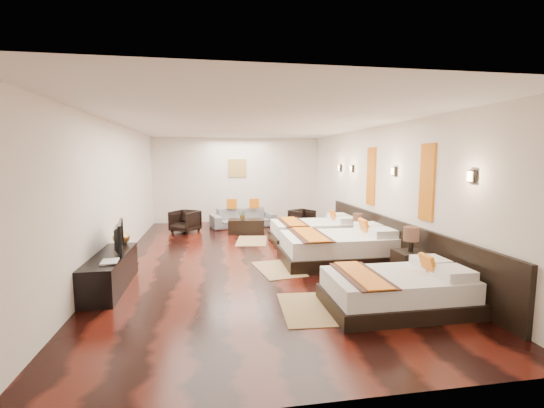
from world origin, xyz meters
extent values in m
cube|color=black|center=(0.00, 0.00, 0.00)|extent=(5.50, 9.50, 0.01)
cube|color=white|center=(0.00, 0.00, 2.80)|extent=(5.50, 9.50, 0.01)
cube|color=silver|center=(0.00, 4.75, 1.40)|extent=(5.50, 0.01, 2.80)
cube|color=silver|center=(-2.75, 0.00, 1.40)|extent=(0.01, 9.50, 2.80)
cube|color=silver|center=(2.75, 0.00, 1.40)|extent=(0.01, 9.50, 2.80)
cube|color=black|center=(2.71, -0.80, 0.45)|extent=(0.08, 6.60, 0.90)
cube|color=black|center=(1.67, -2.96, 0.10)|extent=(1.98, 1.22, 0.21)
cube|color=white|center=(1.67, -2.96, 0.35)|extent=(1.88, 1.13, 0.28)
cube|color=orange|center=(2.14, -2.96, 0.60)|extent=(0.15, 0.30, 0.30)
cube|color=#38190F|center=(1.15, -2.96, 0.50)|extent=(0.52, 1.24, 0.02)
cube|color=orange|center=(1.15, -2.96, 0.51)|extent=(0.36, 1.24, 0.02)
cube|color=black|center=(1.67, -0.59, 0.12)|extent=(2.30, 1.43, 0.24)
cube|color=white|center=(1.67, -0.59, 0.41)|extent=(2.19, 1.32, 0.33)
cube|color=orange|center=(2.22, -0.59, 0.70)|extent=(0.17, 0.35, 0.35)
cube|color=#38190F|center=(1.07, -0.59, 0.58)|extent=(0.60, 1.45, 0.02)
cube|color=orange|center=(1.07, -0.59, 0.60)|extent=(0.42, 1.45, 0.02)
cube|color=black|center=(1.67, 1.23, 0.11)|extent=(2.13, 1.32, 0.22)
cube|color=white|center=(1.67, 1.23, 0.38)|extent=(2.03, 1.22, 0.30)
cube|color=orange|center=(2.18, 1.23, 0.65)|extent=(0.16, 0.32, 0.33)
cube|color=#38190F|center=(1.11, 1.23, 0.54)|extent=(0.56, 1.34, 0.02)
cube|color=orange|center=(1.11, 1.23, 0.55)|extent=(0.39, 1.34, 0.02)
cube|color=black|center=(2.44, -1.97, 0.27)|extent=(0.48, 0.48, 0.54)
cylinder|color=black|center=(2.44, -1.97, 0.64)|extent=(0.09, 0.09, 0.21)
cylinder|color=#3F2619|center=(2.44, -1.97, 0.84)|extent=(0.26, 0.26, 0.24)
cube|color=black|center=(2.44, 0.31, 0.24)|extent=(0.43, 0.43, 0.48)
cylinder|color=black|center=(2.44, 0.31, 0.57)|extent=(0.08, 0.08, 0.19)
cylinder|color=#3F2619|center=(2.44, 0.31, 0.74)|extent=(0.23, 0.23, 0.21)
cube|color=#9E7D50|center=(0.45, -2.79, 0.01)|extent=(0.82, 1.24, 0.01)
cube|color=#9E7D50|center=(0.37, -0.89, 0.01)|extent=(0.94, 1.31, 0.01)
cube|color=#9E7D50|center=(0.14, 1.63, 0.01)|extent=(0.94, 1.31, 0.01)
cube|color=black|center=(-2.50, -1.46, 0.28)|extent=(0.50, 1.80, 0.55)
imported|color=black|center=(-2.45, -1.27, 0.80)|extent=(0.28, 0.89, 0.51)
imported|color=black|center=(-2.50, -1.93, 0.57)|extent=(0.27, 0.35, 0.03)
imported|color=brown|center=(-2.50, -0.65, 0.70)|extent=(0.32, 0.32, 0.31)
imported|color=slate|center=(0.10, 3.71, 0.29)|extent=(2.10, 1.18, 0.58)
imported|color=black|center=(-1.63, 3.08, 0.32)|extent=(0.95, 0.96, 0.63)
imported|color=black|center=(1.84, 3.13, 0.29)|extent=(0.84, 0.85, 0.58)
cube|color=black|center=(0.10, 2.66, 0.20)|extent=(1.05, 0.61, 0.40)
imported|color=#2C5D1F|center=(0.00, 2.65, 0.54)|extent=(0.30, 0.28, 0.27)
cube|color=#D86014|center=(2.73, -1.90, 1.70)|extent=(0.04, 0.40, 1.30)
cube|color=#D86014|center=(2.73, 0.30, 1.70)|extent=(0.04, 0.40, 1.30)
cube|color=black|center=(2.71, -3.00, 1.85)|extent=(0.06, 0.12, 0.18)
cube|color=#FFD18C|center=(2.68, -3.00, 1.85)|extent=(0.02, 0.10, 0.14)
cube|color=black|center=(2.71, -0.80, 1.85)|extent=(0.06, 0.12, 0.18)
cube|color=#FFD18C|center=(2.68, -0.80, 1.85)|extent=(0.02, 0.10, 0.14)
cube|color=black|center=(2.71, 1.40, 1.85)|extent=(0.06, 0.12, 0.18)
cube|color=#FFD18C|center=(2.68, 1.40, 1.85)|extent=(0.02, 0.10, 0.14)
cube|color=black|center=(2.71, 2.30, 1.85)|extent=(0.06, 0.12, 0.18)
cube|color=#FFD18C|center=(2.68, 2.30, 1.85)|extent=(0.02, 0.10, 0.14)
cube|color=#AD873F|center=(0.00, 4.73, 1.80)|extent=(0.60, 0.04, 0.60)
camera|label=1|loc=(-0.86, -7.56, 2.08)|focal=24.21mm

